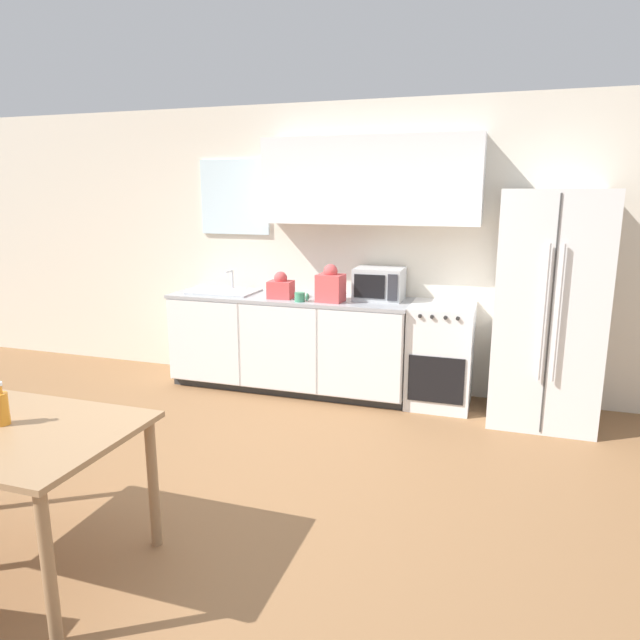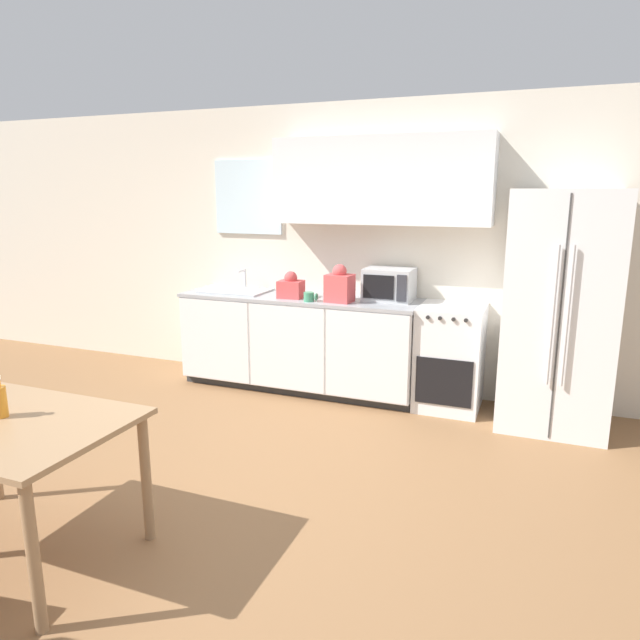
{
  "view_description": "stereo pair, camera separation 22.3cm",
  "coord_description": "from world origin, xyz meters",
  "px_view_note": "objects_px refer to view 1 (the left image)",
  "views": [
    {
      "loc": [
        1.51,
        -2.94,
        1.88
      ],
      "look_at": [
        0.36,
        0.59,
        1.05
      ],
      "focal_mm": 32.0,
      "sensor_mm": 36.0,
      "label": 1
    },
    {
      "loc": [
        1.72,
        -2.86,
        1.88
      ],
      "look_at": [
        0.36,
        0.59,
        1.05
      ],
      "focal_mm": 32.0,
      "sensor_mm": 36.0,
      "label": 2
    }
  ],
  "objects_px": {
    "refrigerator": "(547,309)",
    "drink_bottle": "(1,407)",
    "microwave": "(379,284)",
    "dining_table": "(5,446)",
    "coffee_mug": "(301,297)",
    "oven_range": "(440,355)"
  },
  "relations": [
    {
      "from": "refrigerator",
      "to": "drink_bottle",
      "type": "bearing_deg",
      "value": -132.74
    },
    {
      "from": "microwave",
      "to": "drink_bottle",
      "type": "height_order",
      "value": "microwave"
    },
    {
      "from": "microwave",
      "to": "dining_table",
      "type": "height_order",
      "value": "microwave"
    },
    {
      "from": "dining_table",
      "to": "drink_bottle",
      "type": "bearing_deg",
      "value": 130.85
    },
    {
      "from": "coffee_mug",
      "to": "dining_table",
      "type": "distance_m",
      "value": 2.83
    },
    {
      "from": "oven_range",
      "to": "refrigerator",
      "type": "distance_m",
      "value": 0.98
    },
    {
      "from": "drink_bottle",
      "to": "refrigerator",
      "type": "bearing_deg",
      "value": 47.26
    },
    {
      "from": "oven_range",
      "to": "microwave",
      "type": "bearing_deg",
      "value": 171.91
    },
    {
      "from": "oven_range",
      "to": "coffee_mug",
      "type": "xyz_separation_m",
      "value": [
        -1.24,
        -0.24,
        0.5
      ]
    },
    {
      "from": "microwave",
      "to": "coffee_mug",
      "type": "height_order",
      "value": "microwave"
    },
    {
      "from": "oven_range",
      "to": "coffee_mug",
      "type": "bearing_deg",
      "value": -169.05
    },
    {
      "from": "coffee_mug",
      "to": "refrigerator",
      "type": "bearing_deg",
      "value": 4.38
    },
    {
      "from": "refrigerator",
      "to": "dining_table",
      "type": "height_order",
      "value": "refrigerator"
    },
    {
      "from": "coffee_mug",
      "to": "microwave",
      "type": "bearing_deg",
      "value": 26.46
    },
    {
      "from": "refrigerator",
      "to": "microwave",
      "type": "relative_size",
      "value": 4.39
    },
    {
      "from": "microwave",
      "to": "oven_range",
      "type": "bearing_deg",
      "value": -8.09
    },
    {
      "from": "microwave",
      "to": "coffee_mug",
      "type": "distance_m",
      "value": 0.73
    },
    {
      "from": "microwave",
      "to": "dining_table",
      "type": "distance_m",
      "value": 3.33
    },
    {
      "from": "coffee_mug",
      "to": "drink_bottle",
      "type": "distance_m",
      "value": 2.79
    },
    {
      "from": "microwave",
      "to": "coffee_mug",
      "type": "xyz_separation_m",
      "value": [
        -0.65,
        -0.32,
        -0.1
      ]
    },
    {
      "from": "coffee_mug",
      "to": "drink_bottle",
      "type": "height_order",
      "value": "coffee_mug"
    },
    {
      "from": "oven_range",
      "to": "dining_table",
      "type": "distance_m",
      "value": 3.5
    }
  ]
}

